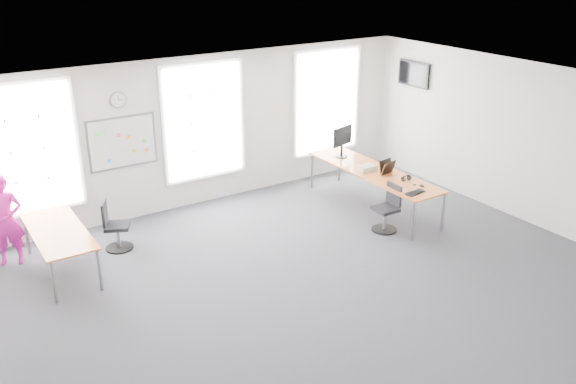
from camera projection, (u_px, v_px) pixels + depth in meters
floor at (303, 289)px, 9.39m from camera, size 10.00×10.00×0.00m
ceiling at (306, 98)px, 8.26m from camera, size 10.00×10.00×0.00m
wall_back at (189, 133)px, 11.93m from camera, size 10.00×0.00×10.00m
wall_front at (545, 338)px, 5.71m from camera, size 10.00×0.00×10.00m
wall_right at (526, 143)px, 11.34m from camera, size 0.00×10.00×10.00m
window_left at (27, 150)px, 10.32m from camera, size 1.60×0.06×2.20m
window_mid at (203, 121)px, 11.99m from camera, size 1.60×0.06×2.20m
window_right at (326, 102)px, 13.50m from camera, size 1.60×0.06×2.20m
desk_right at (373, 173)px, 12.05m from camera, size 0.86×3.24×0.79m
desk_left at (58, 234)px, 9.68m from camera, size 0.80×1.99×0.73m
chair_right at (388, 210)px, 11.21m from camera, size 0.47×0.47×0.89m
chair_left at (114, 228)px, 10.50m from camera, size 0.54×0.54×0.90m
person at (6, 220)px, 9.90m from camera, size 0.66×0.55×1.54m
whiteboard at (123, 142)px, 11.21m from camera, size 1.20×0.03×0.90m
wall_clock at (118, 100)px, 10.91m from camera, size 0.30×0.04×0.30m
tv at (414, 74)px, 13.35m from camera, size 0.06×0.90×0.55m
keyboard at (415, 193)px, 10.92m from camera, size 0.43×0.21×0.02m
mouse at (422, 186)px, 11.21m from camera, size 0.10×0.13×0.04m
lens_cap at (415, 185)px, 11.31m from camera, size 0.07×0.07×0.01m
headphones at (406, 178)px, 11.49m from camera, size 0.19×0.10×0.11m
laptop_sleeve at (387, 167)px, 11.81m from camera, size 0.35×0.24×0.28m
paper_stack at (366, 168)px, 11.98m from camera, size 0.35×0.27×0.11m
monitor at (342, 139)px, 12.64m from camera, size 0.58×0.24×0.66m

